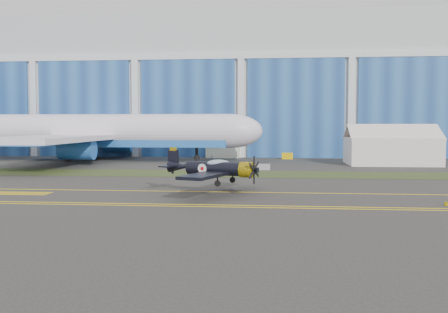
# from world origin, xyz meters

# --- Properties ---
(ground) EXTENTS (260.00, 260.00, 0.00)m
(ground) POSITION_xyz_m (0.00, 0.00, 0.00)
(ground) COLOR #383632
(ground) RESTS_ON ground
(grass_median) EXTENTS (260.00, 10.00, 0.02)m
(grass_median) POSITION_xyz_m (0.00, 14.00, 0.02)
(grass_median) COLOR #475128
(grass_median) RESTS_ON ground
(hangar) EXTENTS (220.00, 45.70, 30.00)m
(hangar) POSITION_xyz_m (0.00, 71.79, 14.96)
(hangar) COLOR silver
(hangar) RESTS_ON ground
(taxiway_centreline) EXTENTS (200.00, 0.20, 0.02)m
(taxiway_centreline) POSITION_xyz_m (0.00, -5.00, 0.01)
(taxiway_centreline) COLOR yellow
(taxiway_centreline) RESTS_ON ground
(edge_line_near) EXTENTS (80.00, 0.20, 0.02)m
(edge_line_near) POSITION_xyz_m (0.00, -14.50, 0.01)
(edge_line_near) COLOR yellow
(edge_line_near) RESTS_ON ground
(edge_line_far) EXTENTS (80.00, 0.20, 0.02)m
(edge_line_far) POSITION_xyz_m (0.00, -13.50, 0.01)
(edge_line_far) COLOR yellow
(edge_line_far) RESTS_ON ground
(hold_short_ladder) EXTENTS (6.00, 2.40, 0.02)m
(hold_short_ladder) POSITION_xyz_m (-18.00, -8.10, 0.01)
(hold_short_ladder) COLOR yellow
(hold_short_ladder) RESTS_ON ground
(warbird) EXTENTS (14.65, 16.07, 3.93)m
(warbird) POSITION_xyz_m (1.28, -6.64, 2.53)
(warbird) COLOR black
(warbird) RESTS_ON ground
(jetliner) EXTENTS (71.74, 61.26, 24.60)m
(jetliner) POSITION_xyz_m (-26.82, 37.77, 12.30)
(jetliner) COLOR white
(jetliner) RESTS_ON ground
(tent) EXTENTS (14.87, 10.95, 6.87)m
(tent) POSITION_xyz_m (26.51, 33.24, 3.43)
(tent) COLOR white
(tent) RESTS_ON ground
(shipping_container) EXTENTS (6.79, 3.08, 2.87)m
(shipping_container) POSITION_xyz_m (-3.58, 47.87, 1.44)
(shipping_container) COLOR white
(shipping_container) RESTS_ON ground
(tug) EXTENTS (2.13, 1.33, 1.24)m
(tug) POSITION_xyz_m (9.33, 44.78, 0.62)
(tug) COLOR #F1BE04
(tug) RESTS_ON ground
(barrier_a) EXTENTS (2.03, 0.70, 0.90)m
(barrier_a) POSITION_xyz_m (-1.60, 19.13, 0.45)
(barrier_a) COLOR gray
(barrier_a) RESTS_ON ground
(barrier_b) EXTENTS (2.06, 0.83, 0.90)m
(barrier_b) POSITION_xyz_m (-0.43, 20.28, 0.45)
(barrier_b) COLOR gray
(barrier_b) RESTS_ON ground
(barrier_c) EXTENTS (2.06, 0.86, 0.90)m
(barrier_c) POSITION_xyz_m (5.29, 20.55, 0.45)
(barrier_c) COLOR gray
(barrier_c) RESTS_ON ground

